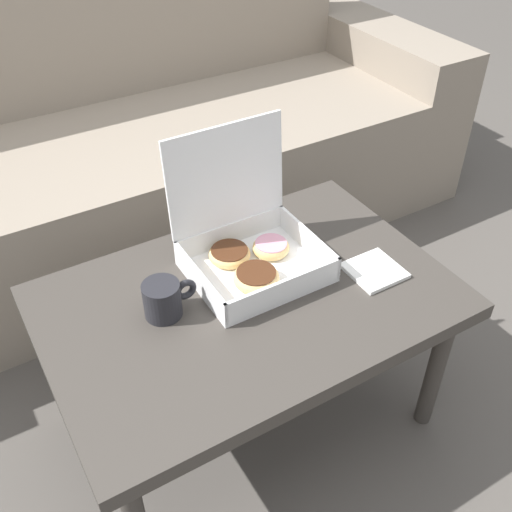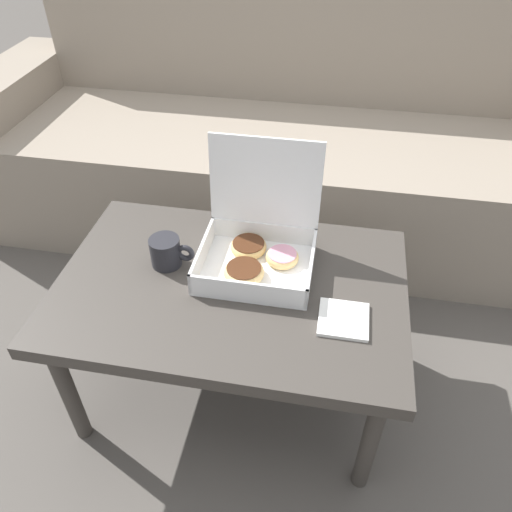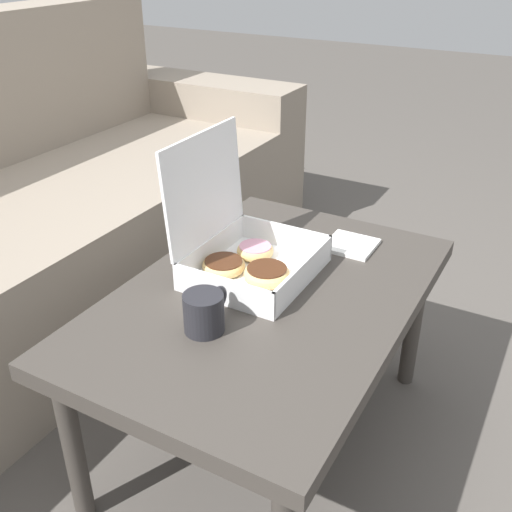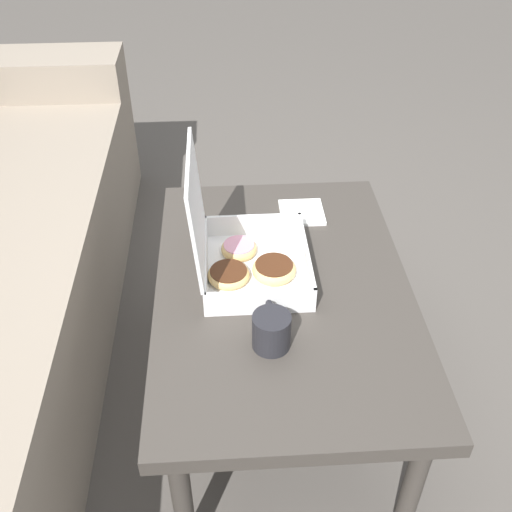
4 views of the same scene
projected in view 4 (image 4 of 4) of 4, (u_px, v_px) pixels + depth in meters
ground_plane at (225, 404)px, 1.72m from camera, size 12.00×12.00×0.00m
coffee_table at (283, 300)px, 1.48m from camera, size 0.92×0.62×0.45m
pastry_box at (242, 254)px, 1.45m from camera, size 0.30×0.28×0.32m
coffee_mug at (271, 330)px, 1.27m from camera, size 0.12×0.08×0.08m
napkin_stack at (302, 212)px, 1.68m from camera, size 0.12×0.12×0.01m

